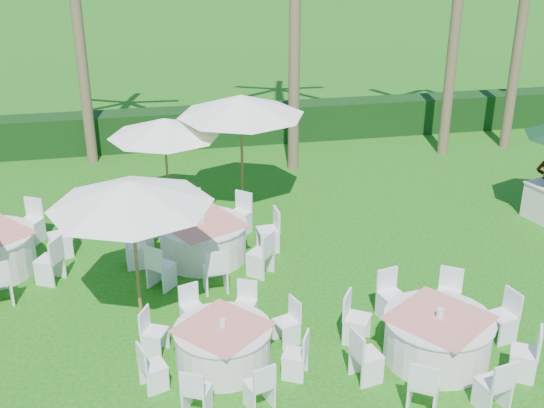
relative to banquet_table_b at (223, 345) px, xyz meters
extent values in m
plane|color=#11530E|center=(-0.13, -0.22, -0.39)|extent=(120.00, 120.00, 0.00)
cube|color=black|center=(-0.13, 11.78, 0.21)|extent=(34.00, 1.00, 1.20)
cylinder|color=silver|center=(0.00, 0.00, -0.04)|extent=(1.60, 1.60, 0.70)
cylinder|color=silver|center=(0.00, 0.00, 0.32)|extent=(1.67, 1.67, 0.03)
cube|color=#DA786A|center=(0.00, 0.00, 0.35)|extent=(1.83, 1.83, 0.01)
cylinder|color=silver|center=(0.00, 0.00, 0.43)|extent=(0.11, 0.11, 0.15)
cube|color=white|center=(1.19, 0.40, 0.03)|extent=(0.49, 0.49, 0.84)
cube|color=white|center=(0.55, 1.12, 0.03)|extent=(0.52, 0.52, 0.84)
cube|color=white|center=(-0.40, 1.19, 0.03)|extent=(0.49, 0.49, 0.84)
cube|color=white|center=(-1.12, 0.55, 0.03)|extent=(0.52, 0.52, 0.84)
cube|color=white|center=(-1.19, -0.40, 0.03)|extent=(0.49, 0.49, 0.84)
cube|color=white|center=(-0.55, -1.12, 0.03)|extent=(0.52, 0.52, 0.84)
cube|color=white|center=(0.40, -1.19, 0.03)|extent=(0.49, 0.49, 0.84)
cube|color=white|center=(1.12, -0.55, 0.03)|extent=(0.52, 0.52, 0.84)
cylinder|color=silver|center=(3.63, -0.56, 0.01)|extent=(1.81, 1.81, 0.78)
cylinder|color=silver|center=(3.63, -0.56, 0.41)|extent=(1.88, 1.88, 0.03)
cube|color=#DA786A|center=(3.63, -0.56, 0.43)|extent=(2.03, 2.03, 0.01)
cylinder|color=silver|center=(3.63, -0.56, 0.52)|extent=(0.13, 0.13, 0.17)
cube|color=white|center=(5.00, -0.24, 0.08)|extent=(0.53, 0.53, 0.94)
cube|color=white|center=(4.38, 0.64, 0.08)|extent=(0.61, 0.61, 0.94)
cube|color=white|center=(3.31, 0.82, 0.08)|extent=(0.53, 0.53, 0.94)
cube|color=white|center=(2.43, 0.19, 0.08)|extent=(0.61, 0.61, 0.94)
cube|color=white|center=(2.25, -0.87, 0.08)|extent=(0.53, 0.53, 0.94)
cube|color=white|center=(2.88, -1.75, 0.08)|extent=(0.61, 0.61, 0.94)
cube|color=white|center=(3.94, -1.93, 0.08)|extent=(0.53, 0.53, 0.94)
cube|color=white|center=(4.82, -1.31, 0.08)|extent=(0.61, 0.61, 0.94)
cube|color=white|center=(-3.04, 4.62, 0.11)|extent=(0.58, 0.58, 1.00)
cube|color=white|center=(-3.77, 5.51, 0.11)|extent=(0.63, 0.63, 1.00)
cube|color=white|center=(-3.16, 3.47, 0.11)|extent=(0.63, 0.63, 1.00)
cylinder|color=silver|center=(0.08, 3.90, 0.02)|extent=(1.88, 1.88, 0.82)
cylinder|color=silver|center=(0.08, 3.90, 0.44)|extent=(1.96, 1.96, 0.03)
cube|color=#DA786A|center=(0.08, 3.90, 0.47)|extent=(2.03, 2.03, 0.01)
cylinder|color=silver|center=(0.08, 3.90, 0.55)|extent=(0.13, 0.13, 0.17)
cube|color=white|center=(1.55, 3.99, 0.10)|extent=(0.48, 0.48, 0.98)
cube|color=white|center=(1.05, 5.00, 0.10)|extent=(0.65, 0.65, 0.98)
cube|color=white|center=(-0.01, 5.37, 0.10)|extent=(0.48, 0.48, 0.98)
cube|color=white|center=(-1.02, 4.88, 0.10)|extent=(0.65, 0.65, 0.98)
cube|color=white|center=(-1.39, 3.81, 0.10)|extent=(0.48, 0.48, 0.98)
cube|color=white|center=(-0.90, 2.80, 0.10)|extent=(0.65, 0.65, 0.98)
cube|color=white|center=(0.16, 2.43, 0.10)|extent=(0.48, 0.48, 0.98)
cube|color=white|center=(1.18, 2.92, 0.10)|extent=(0.65, 0.65, 0.98)
cylinder|color=brown|center=(-1.35, 1.78, 0.95)|extent=(0.06, 0.06, 2.68)
cone|color=white|center=(-1.35, 1.78, 2.16)|extent=(2.99, 2.99, 0.48)
sphere|color=brown|center=(-1.35, 1.78, 2.33)|extent=(0.11, 0.11, 0.11)
cylinder|color=brown|center=(-0.53, 6.39, 0.83)|extent=(0.06, 0.06, 2.43)
cone|color=white|center=(-0.53, 6.39, 1.93)|extent=(2.75, 2.75, 0.44)
sphere|color=brown|center=(-0.53, 6.39, 2.08)|extent=(0.10, 0.10, 0.10)
cylinder|color=brown|center=(1.37, 6.50, 1.05)|extent=(0.07, 0.07, 2.87)
cone|color=white|center=(1.37, 6.50, 2.34)|extent=(3.18, 3.18, 0.52)
sphere|color=brown|center=(1.37, 6.50, 2.51)|extent=(0.11, 0.11, 0.11)
cylinder|color=brown|center=(-2.61, 10.79, 4.29)|extent=(0.32, 0.32, 9.35)
cylinder|color=brown|center=(10.50, 9.65, 3.80)|extent=(0.32, 0.32, 8.38)
camera|label=1|loc=(-1.07, -9.58, 6.81)|focal=45.00mm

